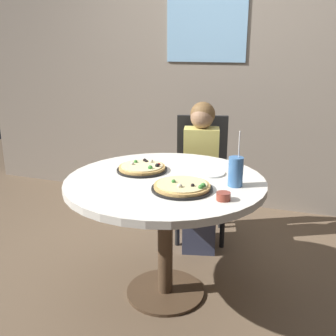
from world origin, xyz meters
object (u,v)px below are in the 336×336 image
pizza_veggie (142,168)px  pizza_cheese (182,187)px  dining_table (165,196)px  sauce_bowl (223,196)px  soda_cup (236,171)px  chair_wooden (201,170)px  plate_small (210,173)px  diner_child (200,183)px

pizza_veggie → pizza_cheese: bearing=-35.8°
dining_table → sauce_bowl: sauce_bowl is taller
dining_table → sauce_bowl: bearing=-28.8°
soda_cup → chair_wooden: bearing=115.1°
pizza_veggie → soda_cup: (0.58, -0.08, 0.06)m
pizza_cheese → plate_small: 0.32m
diner_child → pizza_cheese: size_ratio=3.35×
dining_table → diner_child: diner_child is taller
soda_cup → plate_small: bearing=138.3°
sauce_bowl → chair_wooden: bearing=109.7°
soda_cup → diner_child: bearing=117.9°
diner_child → pizza_veggie: 0.72m
soda_cup → dining_table: bearing=-177.7°
chair_wooden → soda_cup: size_ratio=3.10×
dining_table → chair_wooden: 0.91m
plate_small → soda_cup: bearing=-41.7°
pizza_veggie → sauce_bowl: (0.56, -0.31, 0.00)m
pizza_cheese → chair_wooden: bearing=99.1°
chair_wooden → sauce_bowl: 1.21m
pizza_cheese → sauce_bowl: 0.24m
dining_table → sauce_bowl: size_ratio=16.26×
pizza_veggie → plate_small: (0.40, 0.07, -0.01)m
chair_wooden → plate_small: chair_wooden is taller
diner_child → soda_cup: 0.88m
dining_table → pizza_veggie: 0.24m
chair_wooden → diner_child: (0.04, -0.18, -0.05)m
soda_cup → plate_small: size_ratio=1.70×
diner_child → sauce_bowl: 1.04m
pizza_cheese → pizza_veggie: bearing=144.2°
diner_child → soda_cup: diner_child is taller
plate_small → chair_wooden: bearing=108.1°
pizza_veggie → pizza_cheese: same height
pizza_cheese → soda_cup: size_ratio=1.05×
sauce_bowl → plate_small: (-0.16, 0.38, -0.02)m
diner_child → plate_small: size_ratio=6.01×
diner_child → soda_cup: bearing=-62.1°
dining_table → plate_small: size_ratio=6.33×
soda_cup → pizza_cheese: bearing=-148.7°
diner_child → dining_table: bearing=-91.4°
chair_wooden → soda_cup: bearing=-64.9°
chair_wooden → sauce_bowl: (0.40, -1.11, 0.24)m
soda_cup → plate_small: (-0.18, 0.16, -0.08)m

